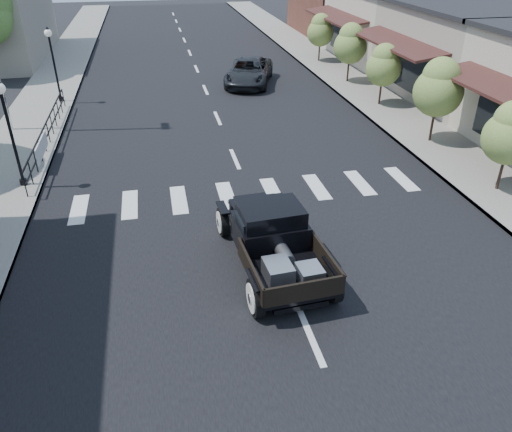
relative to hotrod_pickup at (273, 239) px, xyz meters
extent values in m
plane|color=black|center=(0.20, 0.26, -0.86)|extent=(120.00, 120.00, 0.00)
cube|color=black|center=(0.20, 15.26, -0.85)|extent=(14.00, 80.00, 0.02)
cube|color=gray|center=(-8.30, 15.26, -0.79)|extent=(3.00, 80.00, 0.15)
cube|color=gray|center=(8.70, 15.26, -0.79)|extent=(3.00, 80.00, 0.15)
cube|color=#A5998A|center=(15.20, 13.26, 1.39)|extent=(10.00, 9.00, 4.50)
cube|color=beige|center=(15.20, 22.26, 1.39)|extent=(10.00, 9.00, 4.50)
imported|color=black|center=(2.85, 18.00, -0.16)|extent=(3.86, 5.58, 1.42)
camera|label=1|loc=(-2.64, -10.62, 6.95)|focal=35.00mm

